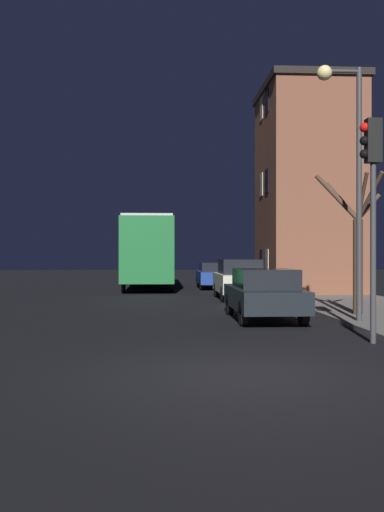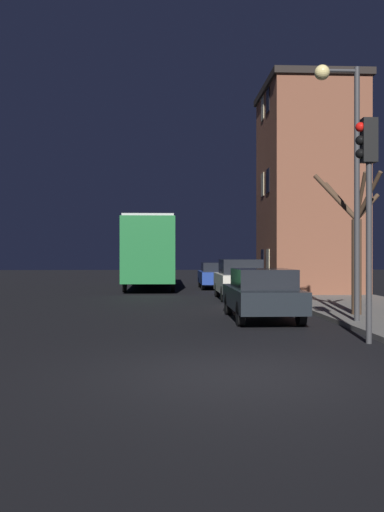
{
  "view_description": "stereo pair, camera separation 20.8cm",
  "coord_description": "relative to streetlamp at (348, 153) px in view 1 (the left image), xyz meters",
  "views": [
    {
      "loc": [
        -1.22,
        -8.65,
        1.81
      ],
      "look_at": [
        -0.01,
        12.93,
        1.77
      ],
      "focal_mm": 40.0,
      "sensor_mm": 36.0,
      "label": 1
    },
    {
      "loc": [
        -1.01,
        -8.66,
        1.81
      ],
      "look_at": [
        -0.01,
        12.93,
        1.77
      ],
      "focal_mm": 40.0,
      "sensor_mm": 36.0,
      "label": 2
    }
  ],
  "objects": [
    {
      "name": "brick_building",
      "position": [
        2.11,
        12.04,
        0.52
      ],
      "size": [
        4.32,
        5.62,
        9.6
      ],
      "color": "brown",
      "rests_on": "sidewalk"
    },
    {
      "name": "ground_plane",
      "position": [
        -3.57,
        -5.64,
        -4.41
      ],
      "size": [
        120.0,
        120.0,
        0.0
      ],
      "primitive_type": "plane",
      "color": "black"
    },
    {
      "name": "car_mid_lane",
      "position": [
        -1.58,
        8.73,
        -3.58
      ],
      "size": [
        1.76,
        4.11,
        1.63
      ],
      "color": "beige",
      "rests_on": "ground"
    },
    {
      "name": "streetlamp",
      "position": [
        0.0,
        0.0,
        0.0
      ],
      "size": [
        1.16,
        0.39,
        6.51
      ],
      "color": "#38383A",
      "rests_on": "sidewalk"
    },
    {
      "name": "bus",
      "position": [
        -5.4,
        16.75,
        -2.2
      ],
      "size": [
        2.53,
        10.45,
        3.72
      ],
      "color": "#1E6B33",
      "rests_on": "ground"
    },
    {
      "name": "bare_tree",
      "position": [
        0.77,
        1.64,
        -2.25
      ],
      "size": [
        1.77,
        2.25,
        4.06
      ],
      "color": "#473323",
      "rests_on": "sidewalk"
    },
    {
      "name": "traffic_light",
      "position": [
        -0.47,
        -2.88,
        -1.13
      ],
      "size": [
        0.43,
        0.24,
        4.59
      ],
      "color": "#38383A",
      "rests_on": "ground"
    },
    {
      "name": "car_near_lane",
      "position": [
        -1.91,
        1.38,
        -3.66
      ],
      "size": [
        1.73,
        4.33,
        1.42
      ],
      "color": "black",
      "rests_on": "ground"
    },
    {
      "name": "car_far_lane",
      "position": [
        -1.83,
        16.02,
        -3.68
      ],
      "size": [
        1.87,
        3.97,
        1.4
      ],
      "color": "navy",
      "rests_on": "ground"
    }
  ]
}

